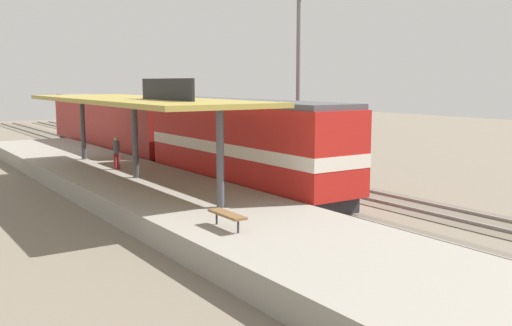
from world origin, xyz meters
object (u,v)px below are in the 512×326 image
Objects in this scene: platform_bench at (227,215)px; locomotive at (243,145)px; freight_car at (249,138)px; passenger_carriage_single at (113,124)px; light_mast at (299,35)px; person_waiting at (116,151)px.

locomotive reaches higher than platform_bench.
platform_bench is at bearing -125.40° from freight_car.
freight_car is at bearing -68.26° from passenger_carriage_single.
locomotive is 11.34m from light_mast.
platform_bench is 13.93m from person_waiting.
light_mast reaches higher than passenger_carriage_single.
locomotive is 1.20× the size of freight_car.
freight_car is 9.08m from person_waiting.
locomotive is 0.72× the size of passenger_carriage_single.
locomotive is 8.44× the size of person_waiting.
freight_car is at bearing 54.57° from locomotive.
locomotive is 7.95m from freight_car.
passenger_carriage_single is at bearing 122.27° from light_mast.
locomotive is at bearing -125.43° from freight_car.
passenger_carriage_single is (0.00, 18.00, -0.10)m from locomotive.
platform_bench is 0.12× the size of locomotive.
light_mast is at bearing 45.61° from platform_bench.
passenger_carriage_single is at bearing 77.22° from platform_bench.
platform_bench is at bearing -125.38° from locomotive.
freight_car is (4.60, -11.53, -0.34)m from passenger_carriage_single.
person_waiting is at bearing 83.48° from platform_bench.
locomotive is (6.00, 8.45, 1.07)m from platform_bench.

